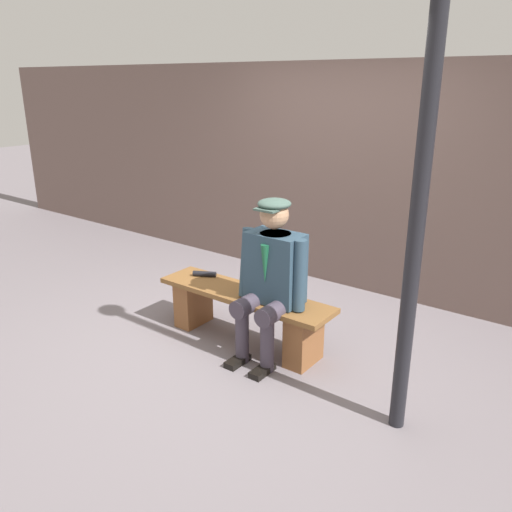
{
  "coord_description": "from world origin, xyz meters",
  "views": [
    {
      "loc": [
        -2.5,
        3.17,
        2.17
      ],
      "look_at": [
        -0.13,
        0.0,
        0.81
      ],
      "focal_mm": 36.22,
      "sensor_mm": 36.0,
      "label": 1
    }
  ],
  "objects_px": {
    "bench": "(244,311)",
    "rolled_magazine": "(205,274)",
    "seated_man": "(271,273)",
    "lamp_post": "(430,99)"
  },
  "relations": [
    {
      "from": "bench",
      "to": "seated_man",
      "type": "xyz_separation_m",
      "value": [
        -0.32,
        0.06,
        0.44
      ]
    },
    {
      "from": "rolled_magazine",
      "to": "lamp_post",
      "type": "relative_size",
      "value": 0.06
    },
    {
      "from": "rolled_magazine",
      "to": "lamp_post",
      "type": "xyz_separation_m",
      "value": [
        -2.03,
        0.37,
        1.58
      ]
    },
    {
      "from": "bench",
      "to": "lamp_post",
      "type": "relative_size",
      "value": 0.48
    },
    {
      "from": "bench",
      "to": "rolled_magazine",
      "type": "relative_size",
      "value": 7.6
    },
    {
      "from": "bench",
      "to": "seated_man",
      "type": "height_order",
      "value": "seated_man"
    },
    {
      "from": "seated_man",
      "to": "rolled_magazine",
      "type": "xyz_separation_m",
      "value": [
        0.83,
        -0.13,
        -0.24
      ]
    },
    {
      "from": "seated_man",
      "to": "lamp_post",
      "type": "xyz_separation_m",
      "value": [
        -1.2,
        0.24,
        1.34
      ]
    },
    {
      "from": "rolled_magazine",
      "to": "lamp_post",
      "type": "distance_m",
      "value": 2.6
    },
    {
      "from": "lamp_post",
      "to": "bench",
      "type": "bearing_deg",
      "value": -11.19
    }
  ]
}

